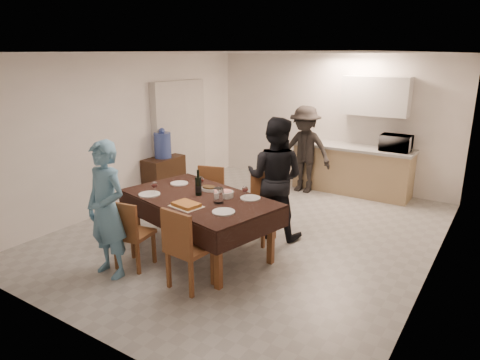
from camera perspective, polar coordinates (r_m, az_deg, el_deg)
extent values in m
cube|color=#9E9E99|center=(6.55, 1.64, -6.78)|extent=(5.00, 6.00, 0.02)
cube|color=white|center=(6.02, 1.85, 16.59)|extent=(5.00, 6.00, 0.02)
cube|color=white|center=(8.82, 12.02, 7.72)|extent=(5.00, 0.02, 2.60)
cube|color=white|center=(4.00, -21.26, -3.42)|extent=(5.00, 0.02, 2.60)
cube|color=white|center=(7.73, -14.39, 6.37)|extent=(0.02, 6.00, 2.60)
cube|color=white|center=(5.34, 25.29, 0.94)|extent=(0.02, 6.00, 2.60)
cube|color=beige|center=(8.57, -8.02, 5.97)|extent=(0.15, 1.40, 2.10)
cube|color=tan|center=(8.50, 14.65, 1.22)|extent=(2.20, 0.60, 0.86)
cube|color=#9A9B97|center=(8.40, 14.87, 4.22)|extent=(2.24, 0.64, 0.05)
cube|color=silver|center=(8.31, 17.67, 10.62)|extent=(1.20, 0.34, 0.70)
cube|color=black|center=(5.62, -5.45, -2.44)|extent=(2.25, 1.61, 0.04)
cube|color=brown|center=(5.76, -5.35, -6.18)|extent=(0.07, 0.07, 0.75)
cube|color=brown|center=(5.52, -13.94, -6.98)|extent=(0.47, 0.47, 0.05)
cube|color=brown|center=(5.31, -15.57, -5.20)|extent=(0.41, 0.10, 0.44)
cube|color=brown|center=(4.93, -6.66, -9.04)|extent=(0.48, 0.48, 0.05)
cube|color=brown|center=(4.68, -8.33, -6.98)|extent=(0.44, 0.08, 0.47)
cube|color=brown|center=(6.54, -4.40, -2.63)|extent=(0.53, 0.53, 0.05)
cube|color=brown|center=(6.32, -5.50, -0.95)|extent=(0.42, 0.16, 0.45)
cube|color=brown|center=(6.06, 2.40, -3.95)|extent=(0.46, 0.46, 0.05)
cube|color=brown|center=(5.81, 1.42, -2.09)|extent=(0.44, 0.06, 0.47)
cube|color=black|center=(8.16, -10.07, 0.44)|extent=(0.40, 0.80, 0.74)
cylinder|color=#425BAF|center=(8.02, -10.29, 4.59)|extent=(0.31, 0.31, 0.47)
cylinder|color=white|center=(5.34, -2.87, -2.07)|extent=(0.12, 0.12, 0.19)
cube|color=#AD6A32|center=(5.27, -7.17, -3.28)|extent=(0.42, 0.34, 0.05)
cylinder|color=silver|center=(5.56, -1.89, -1.90)|extent=(0.20, 0.20, 0.08)
cylinder|color=silver|center=(5.84, -4.15, -1.23)|extent=(0.22, 0.22, 0.04)
cylinder|color=silver|center=(5.78, -11.99, -1.88)|extent=(0.28, 0.28, 0.02)
cylinder|color=silver|center=(5.04, -2.21, -4.26)|extent=(0.27, 0.27, 0.02)
cylinder|color=silver|center=(6.19, -8.10, -0.44)|extent=(0.25, 0.25, 0.01)
cylinder|color=silver|center=(5.51, 1.39, -2.42)|extent=(0.26, 0.26, 0.02)
imported|color=silver|center=(8.17, 20.09, 4.66)|extent=(0.53, 0.36, 0.29)
imported|color=#578AAA|center=(5.26, -17.35, -3.83)|extent=(0.62, 0.43, 1.65)
imported|color=black|center=(6.13, 4.68, 0.25)|extent=(0.96, 0.81, 1.76)
imported|color=black|center=(8.28, 8.59, 4.04)|extent=(1.07, 0.62, 1.66)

